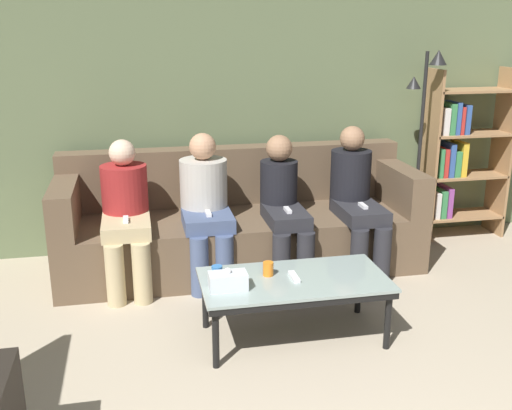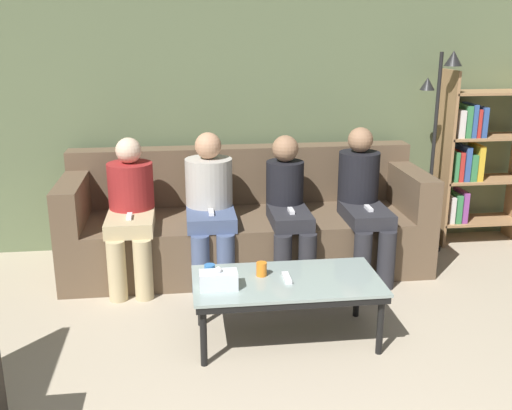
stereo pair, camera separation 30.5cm
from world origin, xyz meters
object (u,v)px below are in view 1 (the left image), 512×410
Objects in this scene: coffee_table at (294,284)px; seated_person_mid_left at (205,202)px; seated_person_right_end at (356,195)px; cup_near_right at (217,273)px; couch at (239,225)px; seated_person_left_end at (126,210)px; bookshelf at (457,155)px; cup_near_left at (268,269)px; standing_lamp at (423,129)px; tissue_box at (228,281)px; seated_person_mid_right at (283,203)px; game_remote at (294,277)px.

coffee_table is 1.03× the size of seated_person_mid_left.
cup_near_right is at bearing -142.60° from seated_person_right_end.
cup_near_right reaches higher than coffee_table.
seated_person_left_end reaches higher than couch.
cup_near_left is at bearing -144.55° from bookshelf.
seated_person_mid_left is at bearing -169.38° from standing_lamp.
cup_near_right is at bearing -179.39° from cup_near_left.
tissue_box is 1.22m from seated_person_mid_right.
standing_lamp is (1.89, 1.46, 0.57)m from tissue_box.
seated_person_mid_left is (-0.29, -0.21, 0.27)m from couch.
seated_person_right_end reaches higher than seated_person_mid_right.
game_remote is at bearing 90.00° from coffee_table.
standing_lamp is 1.52× the size of seated_person_mid_left.
standing_lamp is 1.96m from seated_person_mid_left.
couch is 1.74m from standing_lamp.
seated_person_mid_right is at bearing 70.61° from cup_near_left.
tissue_box is at bearing -137.59° from seated_person_right_end.
cup_near_right is (-0.46, 0.07, 0.08)m from coffee_table.
couch is 1.23m from cup_near_right.
couch is 2.60× the size of seated_person_left_end.
seated_person_right_end is (1.16, -0.03, -0.01)m from seated_person_mid_left.
standing_lamp reaches higher than seated_person_mid_left.
game_remote is 1.27m from seated_person_right_end.
seated_person_mid_left reaches higher than coffee_table.
seated_person_mid_right is at bearing -41.14° from couch.
game_remote is 1.01m from seated_person_mid_right.
couch is 0.94m from seated_person_right_end.
seated_person_mid_left reaches higher than cup_near_right.
tissue_box is 0.20× the size of seated_person_mid_left.
tissue_box is (-0.30, -1.31, 0.12)m from couch.
seated_person_right_end reaches higher than seated_person_left_end.
coffee_table is 1.13m from seated_person_mid_left.
couch is 2.51× the size of seated_person_right_end.
game_remote is at bearing -127.22° from seated_person_right_end.
seated_person_mid_right is at bearing -1.29° from seated_person_left_end.
bookshelf reaches higher than cup_near_left.
seated_person_left_end reaches higher than game_remote.
couch is 12.65× the size of tissue_box.
cup_near_left is (-0.03, -1.17, 0.11)m from couch.
standing_lamp reaches higher than coffee_table.
seated_person_mid_right is at bearing 55.29° from cup_near_right.
bookshelf is at bearing 10.12° from seated_person_left_end.
bookshelf is (1.90, 1.53, 0.40)m from coffee_table.
seated_person_left_end is at bearing 117.78° from tissue_box.
standing_lamp is at bearing -161.42° from bookshelf.
seated_person_left_end is (-2.46, -0.37, -0.44)m from standing_lamp.
cup_near_left is (-0.14, 0.07, 0.08)m from coffee_table.
tissue_box is 1.11m from seated_person_mid_left.
couch is 2.54× the size of seated_person_mid_left.
bookshelf is 1.27m from seated_person_right_end.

